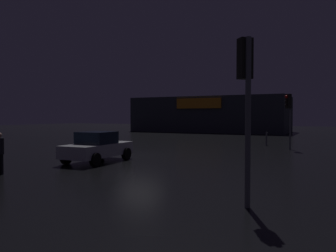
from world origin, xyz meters
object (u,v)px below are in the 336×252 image
object	(u,v)px
traffic_signal_main	(246,85)
traffic_signal_opposite	(289,107)
store_building	(210,115)
car_near	(97,147)

from	to	relation	value
traffic_signal_main	traffic_signal_opposite	xyz separation A→B (m)	(-0.78, 14.95, -0.14)
store_building	traffic_signal_main	size ratio (longest dim) A/B	5.12
traffic_signal_main	car_near	xyz separation A→B (m)	(-8.27, 4.64, -2.26)
traffic_signal_main	car_near	bearing A→B (deg)	150.71
store_building	traffic_signal_opposite	world-z (taller)	store_building
store_building	traffic_signal_opposite	size ratio (longest dim) A/B	5.76
traffic_signal_main	car_near	world-z (taller)	traffic_signal_main
car_near	traffic_signal_opposite	bearing A→B (deg)	54.02
traffic_signal_opposite	car_near	distance (m)	12.91
store_building	car_near	xyz separation A→B (m)	(5.63, -32.08, -1.69)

